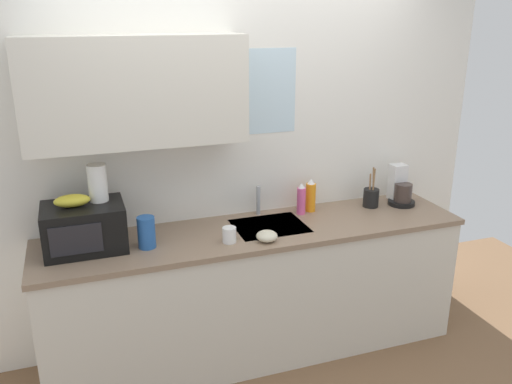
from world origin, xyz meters
The scene contains 13 objects.
kitchen_wall_assembly centered at (-0.15, 0.30, 1.37)m, with size 3.52×0.42×2.50m.
counter_unit centered at (0.00, 0.00, 0.46)m, with size 2.75×0.63×0.90m.
sink_faucet centered at (0.10, 0.24, 1.00)m, with size 0.03×0.03×0.20m, color #B2B5BA.
microwave centered at (-1.04, 0.05, 1.04)m, with size 0.46×0.35×0.27m.
banana_bunch centered at (-1.09, 0.05, 1.20)m, with size 0.20×0.11×0.07m, color gold.
paper_towel_roll centered at (-0.94, 0.10, 1.28)m, with size 0.11×0.11×0.22m, color white.
coffee_maker centered at (1.14, 0.11, 1.00)m, with size 0.19×0.21×0.28m.
dish_soap_bottle_pink centered at (0.38, 0.15, 1.00)m, with size 0.06×0.06×0.22m.
dish_soap_bottle_orange centered at (0.47, 0.18, 1.01)m, with size 0.07×0.07×0.23m.
cereal_canister centered at (-0.70, -0.05, 0.99)m, with size 0.10×0.10×0.19m, color #2659A5.
mug_white centered at (-0.22, -0.14, 0.95)m, with size 0.08×0.08×0.10m, color white.
utensil_crock centered at (0.91, 0.12, 0.97)m, with size 0.11×0.11×0.29m.
small_bowl centered at (0.00, -0.20, 0.93)m, with size 0.13×0.13×0.07m, color beige.
Camera 1 is at (-1.04, -2.97, 2.22)m, focal length 37.32 mm.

